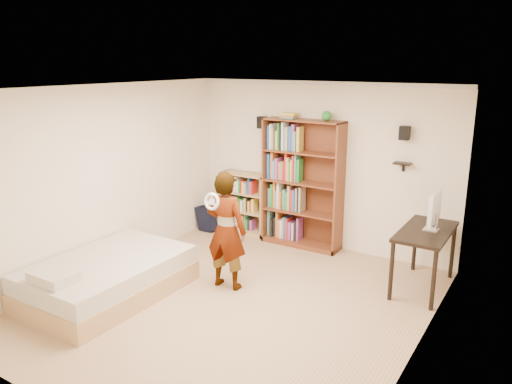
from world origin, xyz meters
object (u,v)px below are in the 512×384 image
(tall_bookshelf, at_px, (302,184))
(computer_desk, at_px, (424,259))
(daybed, at_px, (108,273))
(low_bookshelf, at_px, (245,203))
(person, at_px, (226,231))

(tall_bookshelf, relative_size, computer_desk, 1.71)
(tall_bookshelf, relative_size, daybed, 1.00)
(tall_bookshelf, height_order, low_bookshelf, tall_bookshelf)
(daybed, xyz_separation_m, person, (1.18, 1.04, 0.50))
(tall_bookshelf, height_order, daybed, tall_bookshelf)
(low_bookshelf, bearing_deg, computer_desk, -10.91)
(person, bearing_deg, daybed, 36.98)
(tall_bookshelf, distance_m, daybed, 3.36)
(low_bookshelf, distance_m, person, 2.24)
(person, bearing_deg, low_bookshelf, -67.83)
(low_bookshelf, relative_size, person, 0.68)
(low_bookshelf, xyz_separation_m, daybed, (-0.18, -3.03, -0.24))
(computer_desk, xyz_separation_m, person, (-2.29, -1.36, 0.39))
(low_bookshelf, xyz_separation_m, computer_desk, (3.29, -0.63, -0.13))
(low_bookshelf, bearing_deg, person, -63.33)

